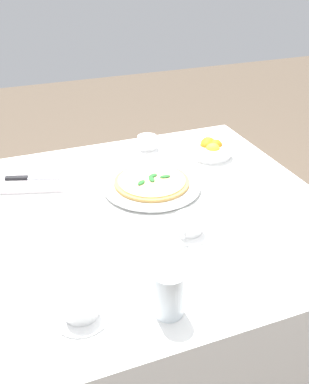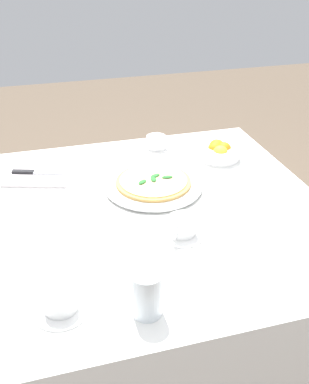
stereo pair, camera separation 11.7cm
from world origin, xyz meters
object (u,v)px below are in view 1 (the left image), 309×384
pizza (152,182)px  citrus_bowl (211,149)px  water_glass_center_back (169,295)px  dinner_knife (32,178)px  coffee_cup_left_edge (81,307)px  napkin_folded (31,181)px  coffee_cup_near_right (147,144)px  coffee_cup_far_right (189,225)px  pizza_plate (152,185)px

pizza → citrus_bowl: (0.30, 0.15, 0.00)m
water_glass_center_back → dinner_knife: water_glass_center_back is taller
pizza → dinner_knife: (-0.37, 0.17, -0.00)m
coffee_cup_left_edge → napkin_folded: bearing=91.9°
coffee_cup_left_edge → dinner_knife: (-0.02, 0.65, -0.00)m
coffee_cup_near_right → coffee_cup_far_right: 0.58m
pizza_plate → coffee_cup_left_edge: bearing=-126.1°
coffee_cup_near_right → coffee_cup_far_right: coffee_cup_far_right is taller
coffee_cup_far_right → citrus_bowl: citrus_bowl is taller
citrus_bowl → water_glass_center_back: bearing=-123.8°
pizza_plate → napkin_folded: bearing=155.0°
coffee_cup_far_right → pizza: bearing=91.1°
coffee_cup_left_edge → coffee_cup_near_right: (0.44, 0.77, -0.00)m
coffee_cup_near_right → napkin_folded: (-0.46, -0.12, -0.02)m
coffee_cup_far_right → dinner_knife: 0.58m
water_glass_center_back → napkin_folded: (-0.21, 0.71, -0.04)m
pizza_plate → water_glass_center_back: size_ratio=2.90×
pizza_plate → citrus_bowl: size_ratio=2.17×
pizza_plate → dinner_knife: 0.41m
coffee_cup_far_right → napkin_folded: bearing=129.8°
dinner_knife → pizza: bearing=-6.9°
pizza → pizza_plate: bearing=-156.2°
pizza → coffee_cup_left_edge: size_ratio=1.92×
napkin_folded → coffee_cup_left_edge: bearing=-71.4°
coffee_cup_left_edge → coffee_cup_near_right: 0.89m
citrus_bowl → coffee_cup_near_right: bearing=145.4°
coffee_cup_far_right → water_glass_center_back: bearing=-123.1°
dinner_knife → citrus_bowl: (0.66, -0.02, 0.00)m
pizza → coffee_cup_left_edge: 0.59m
coffee_cup_near_right → pizza_plate: bearing=-107.5°
pizza → napkin_folded: size_ratio=1.01×
pizza_plate → pizza: size_ratio=1.30×
water_glass_center_back → dinner_knife: bearing=106.1°
napkin_folded → pizza_plate: bearing=-8.3°
pizza_plate → water_glass_center_back: 0.56m
coffee_cup_left_edge → citrus_bowl: (0.65, 0.63, 0.00)m
pizza → coffee_cup_far_right: (0.01, -0.28, 0.00)m
napkin_folded → citrus_bowl: citrus_bowl is taller
coffee_cup_left_edge → citrus_bowl: size_ratio=0.87×
coffee_cup_near_right → napkin_folded: coffee_cup_near_right is taller
pizza_plate → coffee_cup_far_right: size_ratio=2.50×
water_glass_center_back → coffee_cup_left_edge: bearing=162.5°
citrus_bowl → napkin_folded: bearing=178.1°
coffee_cup_left_edge → water_glass_center_back: (0.18, -0.06, 0.03)m
coffee_cup_near_right → citrus_bowl: bearing=-34.6°
coffee_cup_left_edge → pizza_plate: bearing=53.9°
coffee_cup_far_right → coffee_cup_left_edge: bearing=-150.5°
pizza_plate → citrus_bowl: 0.33m
coffee_cup_left_edge → water_glass_center_back: 0.20m
dinner_knife → coffee_cup_near_right: bearing=32.8°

